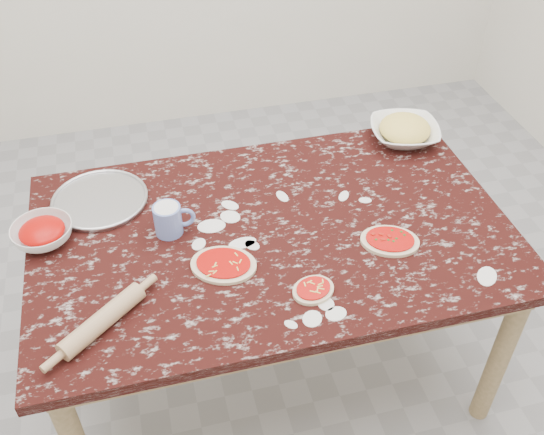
{
  "coord_description": "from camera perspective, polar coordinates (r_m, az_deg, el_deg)",
  "views": [
    {
      "loc": [
        -0.38,
        -1.49,
        2.13
      ],
      "look_at": [
        0.0,
        0.0,
        0.8
      ],
      "focal_mm": 40.59,
      "sensor_mm": 36.0,
      "label": 1
    }
  ],
  "objects": [
    {
      "name": "ground",
      "position": [
        2.63,
        0.0,
        -13.28
      ],
      "size": [
        4.0,
        4.0,
        0.0
      ],
      "primitive_type": "plane",
      "color": "gray"
    },
    {
      "name": "worktable",
      "position": [
        2.12,
        0.0,
        -2.71
      ],
      "size": [
        1.6,
        1.0,
        0.75
      ],
      "color": "black",
      "rests_on": "ground"
    },
    {
      "name": "pizza_tray",
      "position": [
        2.26,
        -15.66,
        1.55
      ],
      "size": [
        0.41,
        0.41,
        0.01
      ],
      "primitive_type": "cylinder",
      "rotation": [
        0.0,
        0.0,
        0.28
      ],
      "color": "#B2B2B7",
      "rests_on": "worktable"
    },
    {
      "name": "sauce_bowl",
      "position": [
        2.14,
        -20.49,
        -1.42
      ],
      "size": [
        0.2,
        0.2,
        0.06
      ],
      "primitive_type": "imported",
      "rotation": [
        0.0,
        0.0,
        -0.03
      ],
      "color": "white",
      "rests_on": "worktable"
    },
    {
      "name": "cheese_bowl",
      "position": [
        2.53,
        12.17,
        7.7
      ],
      "size": [
        0.32,
        0.32,
        0.07
      ],
      "primitive_type": "imported",
      "rotation": [
        0.0,
        0.0,
        -0.2
      ],
      "color": "white",
      "rests_on": "worktable"
    },
    {
      "name": "flour_mug",
      "position": [
        2.05,
        -9.52,
        -0.15
      ],
      "size": [
        0.14,
        0.09,
        0.11
      ],
      "color": "#687FC9",
      "rests_on": "worktable"
    },
    {
      "name": "pizza_left",
      "position": [
        1.94,
        -4.52,
        -4.38
      ],
      "size": [
        0.26,
        0.23,
        0.02
      ],
      "color": "beige",
      "rests_on": "worktable"
    },
    {
      "name": "pizza_mid",
      "position": [
        1.87,
        3.84,
        -6.71
      ],
      "size": [
        0.16,
        0.15,
        0.02
      ],
      "color": "beige",
      "rests_on": "worktable"
    },
    {
      "name": "pizza_right",
      "position": [
        2.05,
        10.87,
        -2.13
      ],
      "size": [
        0.23,
        0.21,
        0.02
      ],
      "color": "beige",
      "rests_on": "worktable"
    },
    {
      "name": "rolling_pin",
      "position": [
        1.82,
        -15.45,
        -9.17
      ],
      "size": [
        0.26,
        0.22,
        0.06
      ],
      "primitive_type": "cylinder",
      "rotation": [
        0.0,
        1.57,
        0.69
      ],
      "color": "tan",
      "rests_on": "worktable"
    }
  ]
}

